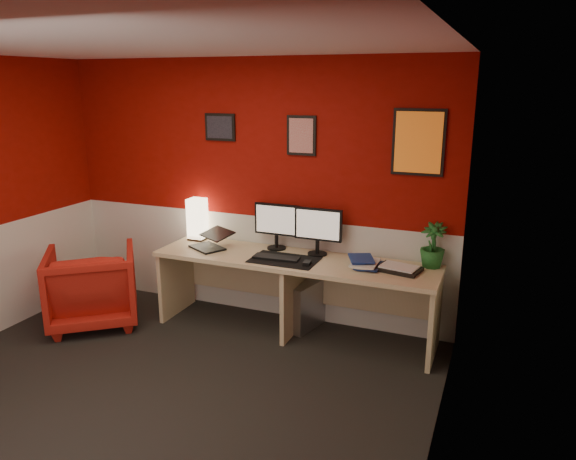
# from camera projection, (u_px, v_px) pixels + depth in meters

# --- Properties ---
(ground) EXTENTS (4.00, 3.50, 0.01)m
(ground) POSITION_uv_depth(u_px,v_px,m) (153.00, 397.00, 4.06)
(ground) COLOR black
(ground) RESTS_ON ground
(ceiling) EXTENTS (4.00, 3.50, 0.01)m
(ceiling) POSITION_uv_depth(u_px,v_px,m) (127.00, 44.00, 3.41)
(ceiling) COLOR white
(ceiling) RESTS_ON ground
(wall_back) EXTENTS (4.00, 0.01, 2.50)m
(wall_back) POSITION_uv_depth(u_px,v_px,m) (252.00, 191.00, 5.30)
(wall_back) COLOR maroon
(wall_back) RESTS_ON ground
(wall_right) EXTENTS (0.01, 3.50, 2.50)m
(wall_right) POSITION_uv_depth(u_px,v_px,m) (441.00, 273.00, 3.01)
(wall_right) COLOR maroon
(wall_right) RESTS_ON ground
(wainscot_back) EXTENTS (4.00, 0.01, 1.00)m
(wainscot_back) POSITION_uv_depth(u_px,v_px,m) (253.00, 264.00, 5.49)
(wainscot_back) COLOR silver
(wainscot_back) RESTS_ON ground
(wainscot_right) EXTENTS (0.01, 3.50, 1.00)m
(wainscot_right) POSITION_uv_depth(u_px,v_px,m) (431.00, 393.00, 3.21)
(wainscot_right) COLOR silver
(wainscot_right) RESTS_ON ground
(desk) EXTENTS (2.60, 0.65, 0.73)m
(desk) POSITION_uv_depth(u_px,v_px,m) (294.00, 296.00, 5.02)
(desk) COLOR #D1B886
(desk) RESTS_ON ground
(shoji_lamp) EXTENTS (0.16, 0.16, 0.40)m
(shoji_lamp) POSITION_uv_depth(u_px,v_px,m) (197.00, 220.00, 5.47)
(shoji_lamp) COLOR #FFE5B2
(shoji_lamp) RESTS_ON desk
(laptop) EXTENTS (0.40, 0.36, 0.22)m
(laptop) POSITION_uv_depth(u_px,v_px,m) (207.00, 238.00, 5.18)
(laptop) COLOR black
(laptop) RESTS_ON desk
(monitor_left) EXTENTS (0.45, 0.06, 0.58)m
(monitor_left) POSITION_uv_depth(u_px,v_px,m) (276.00, 219.00, 5.13)
(monitor_left) COLOR black
(monitor_left) RESTS_ON desk
(monitor_right) EXTENTS (0.45, 0.06, 0.58)m
(monitor_right) POSITION_uv_depth(u_px,v_px,m) (318.00, 224.00, 4.96)
(monitor_right) COLOR black
(monitor_right) RESTS_ON desk
(desk_mat) EXTENTS (0.60, 0.38, 0.01)m
(desk_mat) POSITION_uv_depth(u_px,v_px,m) (284.00, 260.00, 4.87)
(desk_mat) COLOR black
(desk_mat) RESTS_ON desk
(keyboard) EXTENTS (0.43, 0.17, 0.02)m
(keyboard) POSITION_uv_depth(u_px,v_px,m) (276.00, 257.00, 4.90)
(keyboard) COLOR black
(keyboard) RESTS_ON desk_mat
(mouse) EXTENTS (0.07, 0.11, 0.03)m
(mouse) POSITION_uv_depth(u_px,v_px,m) (307.00, 263.00, 4.73)
(mouse) COLOR black
(mouse) RESTS_ON desk_mat
(book_bottom) EXTENTS (0.21, 0.28, 0.03)m
(book_bottom) POSITION_uv_depth(u_px,v_px,m) (357.00, 264.00, 4.73)
(book_bottom) COLOR navy
(book_bottom) RESTS_ON desk
(book_middle) EXTENTS (0.22, 0.30, 0.02)m
(book_middle) POSITION_uv_depth(u_px,v_px,m) (353.00, 262.00, 4.71)
(book_middle) COLOR silver
(book_middle) RESTS_ON book_bottom
(book_top) EXTENTS (0.29, 0.33, 0.03)m
(book_top) POSITION_uv_depth(u_px,v_px,m) (350.00, 259.00, 4.70)
(book_top) COLOR navy
(book_top) RESTS_ON book_middle
(zen_tray) EXTENTS (0.39, 0.31, 0.03)m
(zen_tray) POSITION_uv_depth(u_px,v_px,m) (399.00, 269.00, 4.60)
(zen_tray) COLOR black
(zen_tray) RESTS_ON desk
(potted_plant) EXTENTS (0.26, 0.26, 0.39)m
(potted_plant) POSITION_uv_depth(u_px,v_px,m) (433.00, 245.00, 4.65)
(potted_plant) COLOR #19591E
(potted_plant) RESTS_ON desk
(pc_tower) EXTENTS (0.30, 0.48, 0.45)m
(pc_tower) POSITION_uv_depth(u_px,v_px,m) (305.00, 305.00, 5.18)
(pc_tower) COLOR #99999E
(pc_tower) RESTS_ON ground
(armchair) EXTENTS (1.13, 1.14, 0.75)m
(armchair) POSITION_uv_depth(u_px,v_px,m) (92.00, 286.00, 5.23)
(armchair) COLOR red
(armchair) RESTS_ON ground
(art_left) EXTENTS (0.32, 0.02, 0.26)m
(art_left) POSITION_uv_depth(u_px,v_px,m) (220.00, 127.00, 5.25)
(art_left) COLOR black
(art_left) RESTS_ON wall_back
(art_center) EXTENTS (0.28, 0.02, 0.36)m
(art_center) POSITION_uv_depth(u_px,v_px,m) (301.00, 136.00, 4.96)
(art_center) COLOR red
(art_center) RESTS_ON wall_back
(art_right) EXTENTS (0.44, 0.02, 0.56)m
(art_right) POSITION_uv_depth(u_px,v_px,m) (418.00, 142.00, 4.58)
(art_right) COLOR orange
(art_right) RESTS_ON wall_back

